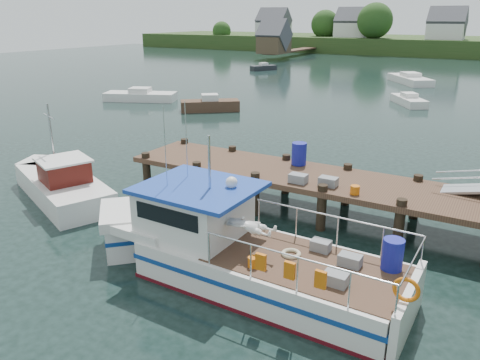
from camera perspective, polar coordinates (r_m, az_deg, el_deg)
The scene contains 9 objects.
ground_plane at distance 17.80m, azimuth 5.22°, elevation -3.10°, with size 160.00×160.00×0.00m, color black.
far_shore at distance 97.69m, azimuth 27.04°, elevation 14.62°, with size 140.00×42.55×9.22m.
lobster_boat at distance 12.72m, azimuth -1.08°, elevation -8.45°, with size 9.76×3.00×4.65m.
work_boat at distance 19.68m, azimuth -21.05°, elevation -0.33°, with size 6.77×4.22×3.65m.
moored_rowboat at distance 35.67m, azimuth -3.68°, elevation 9.15°, with size 4.32×3.85×1.26m.
moored_a at distance 40.95m, azimuth -12.03°, elevation 10.00°, with size 6.23×4.18×1.09m.
moored_b at distance 40.56m, azimuth 19.87°, elevation 9.13°, with size 3.62×4.45×0.96m.
moored_d at distance 53.89m, azimuth 20.02°, elevation 11.47°, with size 5.75×6.76×1.14m.
moored_e at distance 63.41m, azimuth 2.88°, elevation 13.54°, with size 2.81×3.64×0.97m.
Camera 1 is at (6.82, -14.97, 6.78)m, focal length 35.00 mm.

